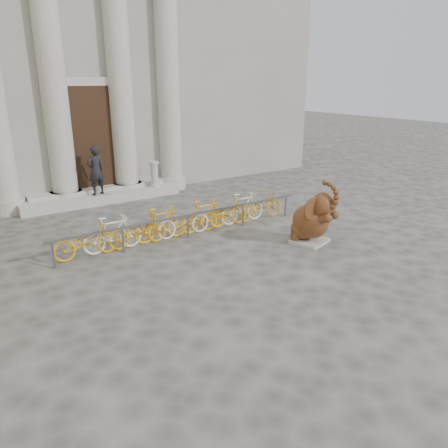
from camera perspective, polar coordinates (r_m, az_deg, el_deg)
ground at (r=9.44m, az=4.04°, el=-9.83°), size 80.00×80.00×0.00m
classical_building at (r=22.08m, az=-22.18°, el=21.24°), size 22.00×10.70×12.00m
entrance_steps at (r=17.25m, az=-15.65°, el=3.45°), size 6.00×1.20×0.36m
elephant_statue at (r=12.50m, az=11.42°, el=0.50°), size 1.24×1.48×1.87m
bike_rack at (r=12.94m, az=-5.31°, el=0.58°), size 8.00×0.53×1.00m
pedestrian at (r=16.69m, az=-16.41°, el=6.73°), size 0.74×0.58×1.81m
balustrade_post at (r=17.58m, az=-9.09°, el=6.34°), size 0.41×0.41×1.00m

